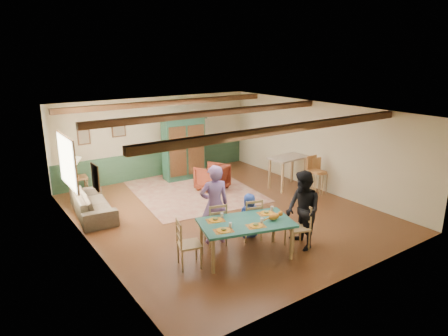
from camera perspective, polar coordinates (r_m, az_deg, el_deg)
floor at (r=10.74m, az=-0.04°, el=-6.29°), size 8.00×8.00×0.00m
wall_back at (r=13.69m, az=-9.62°, el=4.34°), size 7.00×0.02×2.70m
wall_left at (r=8.88m, az=-18.99°, el=-2.79°), size 0.02×8.00×2.70m
wall_right at (r=12.56m, az=13.24°, el=3.08°), size 0.02×8.00×2.70m
ceiling at (r=10.02m, az=-0.04°, el=8.13°), size 7.00×8.00×0.02m
wainscot_back at (r=13.88m, az=-9.41°, el=0.69°), size 6.95×0.03×0.90m
ceiling_beam_front at (r=8.27m, az=9.09°, el=5.58°), size 6.95×0.16×0.16m
ceiling_beam_mid at (r=10.36m, az=-1.31°, el=7.89°), size 6.95×0.16×0.16m
ceiling_beam_back at (r=12.60m, az=-7.92°, el=9.22°), size 6.95×0.16×0.16m
window_left at (r=10.42m, az=-21.56°, el=0.84°), size 0.06×1.60×1.30m
picture_left_wall at (r=8.21m, az=-17.87°, el=-1.26°), size 0.04×0.42×0.52m
picture_back_a at (r=13.09m, az=-14.82°, el=5.51°), size 0.45×0.04×0.55m
picture_back_b at (r=12.80m, az=-19.39°, el=4.20°), size 0.38×0.04×0.48m
dining_table at (r=8.38m, az=3.13°, el=-10.14°), size 2.09×1.52×0.78m
dining_chair_far_left at (r=8.85m, az=-1.22°, el=-7.89°), size 0.55×0.56×0.99m
dining_chair_far_right at (r=9.11m, az=3.83°, el=-7.18°), size 0.55×0.56×0.99m
dining_chair_end_left at (r=8.00m, az=-4.99°, el=-10.67°), size 0.56×0.55×0.99m
dining_chair_end_right at (r=8.82m, az=10.48°, el=-8.26°), size 0.56×0.55×0.99m
person_man at (r=8.76m, az=-1.40°, el=-5.26°), size 0.75×0.59×1.80m
person_woman at (r=8.72m, az=11.20°, el=-5.97°), size 0.86×0.98×1.72m
person_child at (r=9.17m, az=3.63°, el=-6.82°), size 0.58×0.46×1.05m
cat at (r=8.31m, az=7.16°, el=-6.81°), size 0.40×0.24×0.19m
place_setting_near_left at (r=7.78m, az=-0.06°, el=-8.62°), size 0.49×0.41×0.11m
place_setting_near_center at (r=8.01m, az=4.58°, el=-7.93°), size 0.49×0.41×0.11m
place_setting_far_left at (r=8.24m, az=-1.24°, el=-7.17°), size 0.49×0.41×0.11m
place_setting_far_right at (r=8.62m, az=6.09°, el=-6.16°), size 0.49×0.41×0.11m
area_rug at (r=12.39m, az=-4.47°, el=-3.19°), size 3.81×4.37×0.01m
armoire at (r=13.34m, az=-5.80°, el=2.90°), size 1.54×0.71×2.12m
armchair at (r=12.33m, az=-1.70°, el=-1.33°), size 1.13×1.14×0.79m
sofa at (r=10.98m, az=-18.27°, el=-4.86°), size 1.07×2.23×0.63m
end_table at (r=12.38m, az=-20.05°, el=-2.64°), size 0.58×0.58×0.64m
table_lamp at (r=12.20m, az=-20.32°, el=0.08°), size 0.34×0.34×0.58m
counter_table at (r=12.64m, az=9.06°, el=-0.60°), size 1.25×0.79×1.00m
bar_stool_left at (r=12.10m, az=12.96°, el=-1.14°), size 0.44×0.48×1.17m
bar_stool_right at (r=12.24m, az=13.57°, el=-1.20°), size 0.40×0.43×1.09m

